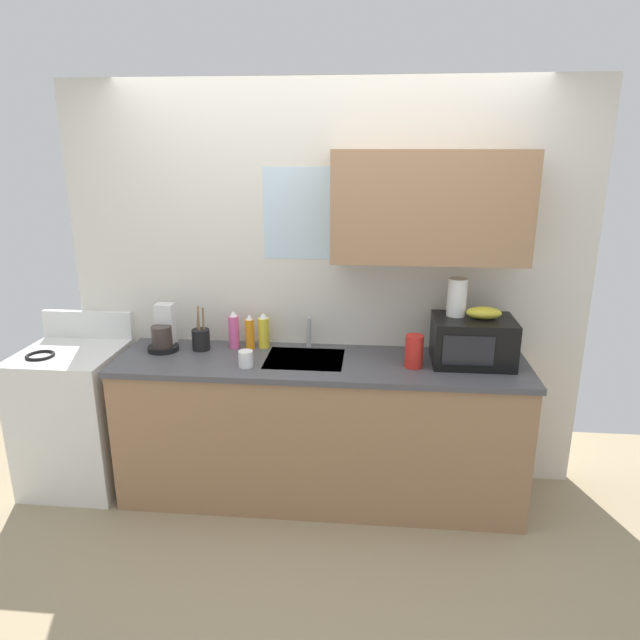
{
  "coord_description": "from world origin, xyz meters",
  "views": [
    {
      "loc": [
        0.31,
        -3.18,
        2.12
      ],
      "look_at": [
        0.0,
        0.0,
        1.15
      ],
      "focal_mm": 32.35,
      "sensor_mm": 36.0,
      "label": 1
    }
  ],
  "objects_px": {
    "microwave": "(473,341)",
    "utensil_crock": "(201,339)",
    "paper_towel_roll": "(457,297)",
    "banana_bunch": "(484,313)",
    "mug_white": "(246,359)",
    "dish_soap_bottle_yellow": "(264,331)",
    "coffee_maker": "(164,333)",
    "stove_range": "(77,416)",
    "dish_soap_bottle_orange": "(250,333)",
    "dish_soap_bottle_pink": "(234,330)",
    "cereal_canister": "(414,351)"
  },
  "relations": [
    {
      "from": "stove_range",
      "to": "dish_soap_bottle_pink",
      "type": "distance_m",
      "value": 1.16
    },
    {
      "from": "stove_range",
      "to": "dish_soap_bottle_orange",
      "type": "relative_size",
      "value": 4.8
    },
    {
      "from": "coffee_maker",
      "to": "dish_soap_bottle_pink",
      "type": "xyz_separation_m",
      "value": [
        0.43,
        0.07,
        0.01
      ]
    },
    {
      "from": "stove_range",
      "to": "coffee_maker",
      "type": "bearing_deg",
      "value": 10.24
    },
    {
      "from": "banana_bunch",
      "to": "paper_towel_roll",
      "type": "height_order",
      "value": "paper_towel_roll"
    },
    {
      "from": "paper_towel_roll",
      "to": "dish_soap_bottle_pink",
      "type": "bearing_deg",
      "value": 176.79
    },
    {
      "from": "paper_towel_roll",
      "to": "cereal_canister",
      "type": "height_order",
      "value": "paper_towel_roll"
    },
    {
      "from": "dish_soap_bottle_yellow",
      "to": "dish_soap_bottle_orange",
      "type": "bearing_deg",
      "value": -157.0
    },
    {
      "from": "dish_soap_bottle_yellow",
      "to": "dish_soap_bottle_pink",
      "type": "xyz_separation_m",
      "value": [
        -0.18,
        -0.02,
        0.01
      ]
    },
    {
      "from": "cereal_canister",
      "to": "dish_soap_bottle_orange",
      "type": "bearing_deg",
      "value": 167.86
    },
    {
      "from": "microwave",
      "to": "paper_towel_roll",
      "type": "height_order",
      "value": "paper_towel_roll"
    },
    {
      "from": "coffee_maker",
      "to": "dish_soap_bottle_orange",
      "type": "bearing_deg",
      "value": 6.09
    },
    {
      "from": "dish_soap_bottle_orange",
      "to": "utensil_crock",
      "type": "relative_size",
      "value": 0.81
    },
    {
      "from": "dish_soap_bottle_pink",
      "to": "mug_white",
      "type": "distance_m",
      "value": 0.35
    },
    {
      "from": "dish_soap_bottle_orange",
      "to": "banana_bunch",
      "type": "bearing_deg",
      "value": -4.73
    },
    {
      "from": "microwave",
      "to": "utensil_crock",
      "type": "distance_m",
      "value": 1.64
    },
    {
      "from": "microwave",
      "to": "banana_bunch",
      "type": "bearing_deg",
      "value": 1.77
    },
    {
      "from": "dish_soap_bottle_yellow",
      "to": "cereal_canister",
      "type": "height_order",
      "value": "dish_soap_bottle_yellow"
    },
    {
      "from": "stove_range",
      "to": "mug_white",
      "type": "distance_m",
      "value": 1.26
    },
    {
      "from": "paper_towel_roll",
      "to": "dish_soap_bottle_yellow",
      "type": "distance_m",
      "value": 1.19
    },
    {
      "from": "microwave",
      "to": "paper_towel_roll",
      "type": "distance_m",
      "value": 0.27
    },
    {
      "from": "banana_bunch",
      "to": "dish_soap_bottle_yellow",
      "type": "bearing_deg",
      "value": 173.5
    },
    {
      "from": "dish_soap_bottle_orange",
      "to": "mug_white",
      "type": "bearing_deg",
      "value": -82.37
    },
    {
      "from": "microwave",
      "to": "cereal_canister",
      "type": "height_order",
      "value": "microwave"
    },
    {
      "from": "microwave",
      "to": "utensil_crock",
      "type": "relative_size",
      "value": 1.67
    },
    {
      "from": "banana_bunch",
      "to": "cereal_canister",
      "type": "distance_m",
      "value": 0.45
    },
    {
      "from": "paper_towel_roll",
      "to": "mug_white",
      "type": "distance_m",
      "value": 1.27
    },
    {
      "from": "dish_soap_bottle_yellow",
      "to": "mug_white",
      "type": "xyz_separation_m",
      "value": [
        -0.04,
        -0.34,
        -0.06
      ]
    },
    {
      "from": "mug_white",
      "to": "dish_soap_bottle_yellow",
      "type": "bearing_deg",
      "value": 83.27
    },
    {
      "from": "utensil_crock",
      "to": "dish_soap_bottle_orange",
      "type": "bearing_deg",
      "value": 8.54
    },
    {
      "from": "cereal_canister",
      "to": "dish_soap_bottle_pink",
      "type": "bearing_deg",
      "value": 168.44
    },
    {
      "from": "stove_range",
      "to": "dish_soap_bottle_pink",
      "type": "bearing_deg",
      "value": 9.68
    },
    {
      "from": "paper_towel_roll",
      "to": "utensil_crock",
      "type": "distance_m",
      "value": 1.57
    },
    {
      "from": "microwave",
      "to": "stove_range",
      "type": "bearing_deg",
      "value": -178.95
    },
    {
      "from": "dish_soap_bottle_pink",
      "to": "utensil_crock",
      "type": "xyz_separation_m",
      "value": [
        -0.2,
        -0.06,
        -0.04
      ]
    },
    {
      "from": "stove_range",
      "to": "dish_soap_bottle_yellow",
      "type": "relative_size",
      "value": 4.78
    },
    {
      "from": "mug_white",
      "to": "banana_bunch",
      "type": "bearing_deg",
      "value": 8.02
    },
    {
      "from": "dish_soap_bottle_pink",
      "to": "utensil_crock",
      "type": "relative_size",
      "value": 0.87
    },
    {
      "from": "dish_soap_bottle_orange",
      "to": "utensil_crock",
      "type": "distance_m",
      "value": 0.31
    },
    {
      "from": "microwave",
      "to": "utensil_crock",
      "type": "height_order",
      "value": "utensil_crock"
    },
    {
      "from": "dish_soap_bottle_orange",
      "to": "dish_soap_bottle_yellow",
      "type": "bearing_deg",
      "value": 23.0
    },
    {
      "from": "dish_soap_bottle_pink",
      "to": "cereal_canister",
      "type": "relative_size",
      "value": 1.26
    },
    {
      "from": "dish_soap_bottle_yellow",
      "to": "banana_bunch",
      "type": "bearing_deg",
      "value": -6.5
    },
    {
      "from": "dish_soap_bottle_yellow",
      "to": "dish_soap_bottle_pink",
      "type": "distance_m",
      "value": 0.19
    },
    {
      "from": "dish_soap_bottle_pink",
      "to": "cereal_canister",
      "type": "distance_m",
      "value": 1.12
    },
    {
      "from": "dish_soap_bottle_pink",
      "to": "mug_white",
      "type": "xyz_separation_m",
      "value": [
        0.14,
        -0.32,
        -0.07
      ]
    },
    {
      "from": "dish_soap_bottle_pink",
      "to": "stove_range",
      "type": "bearing_deg",
      "value": -170.32
    },
    {
      "from": "coffee_maker",
      "to": "paper_towel_roll",
      "type": "bearing_deg",
      "value": -0.27
    },
    {
      "from": "dish_soap_bottle_orange",
      "to": "dish_soap_bottle_pink",
      "type": "distance_m",
      "value": 0.1
    },
    {
      "from": "paper_towel_roll",
      "to": "utensil_crock",
      "type": "xyz_separation_m",
      "value": [
        -1.54,
        0.02,
        -0.31
      ]
    }
  ]
}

